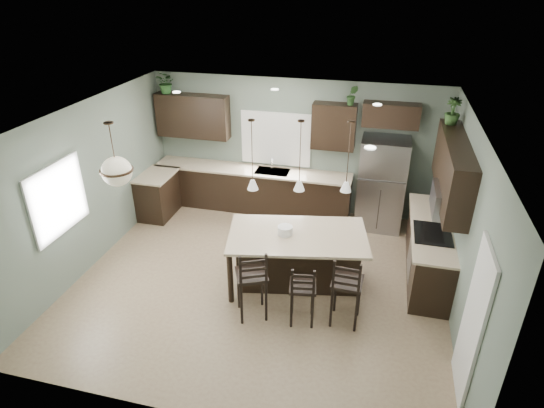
{
  "coord_description": "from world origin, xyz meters",
  "views": [
    {
      "loc": [
        1.7,
        -6.01,
        4.65
      ],
      "look_at": [
        0.1,
        0.4,
        1.25
      ],
      "focal_mm": 30.0,
      "sensor_mm": 36.0,
      "label": 1
    }
  ],
  "objects_px": {
    "bar_stool_left": "(252,282)",
    "bar_stool_center": "(303,293)",
    "refrigerator": "(381,184)",
    "kitchen_island": "(297,259)",
    "serving_dish": "(285,230)",
    "plant_back_left": "(166,82)",
    "bar_stool_right": "(347,289)"
  },
  "relations": [
    {
      "from": "refrigerator",
      "to": "kitchen_island",
      "type": "relative_size",
      "value": 0.85
    },
    {
      "from": "bar_stool_left",
      "to": "plant_back_left",
      "type": "xyz_separation_m",
      "value": [
        -2.77,
        3.41,
        2.02
      ]
    },
    {
      "from": "refrigerator",
      "to": "bar_stool_left",
      "type": "xyz_separation_m",
      "value": [
        -1.71,
        -3.22,
        -0.33
      ]
    },
    {
      "from": "bar_stool_center",
      "to": "serving_dish",
      "type": "bearing_deg",
      "value": 108.24
    },
    {
      "from": "kitchen_island",
      "to": "serving_dish",
      "type": "bearing_deg",
      "value": 180.0
    },
    {
      "from": "bar_stool_left",
      "to": "bar_stool_center",
      "type": "distance_m",
      "value": 0.76
    },
    {
      "from": "plant_back_left",
      "to": "kitchen_island",
      "type": "bearing_deg",
      "value": -37.05
    },
    {
      "from": "bar_stool_right",
      "to": "bar_stool_left",
      "type": "bearing_deg",
      "value": -170.05
    },
    {
      "from": "refrigerator",
      "to": "serving_dish",
      "type": "distance_m",
      "value": 2.72
    },
    {
      "from": "plant_back_left",
      "to": "bar_stool_right",
      "type": "bearing_deg",
      "value": -37.97
    },
    {
      "from": "serving_dish",
      "to": "plant_back_left",
      "type": "height_order",
      "value": "plant_back_left"
    },
    {
      "from": "kitchen_island",
      "to": "bar_stool_center",
      "type": "xyz_separation_m",
      "value": [
        0.26,
        -0.91,
        0.05
      ]
    },
    {
      "from": "refrigerator",
      "to": "serving_dish",
      "type": "relative_size",
      "value": 7.71
    },
    {
      "from": "refrigerator",
      "to": "bar_stool_right",
      "type": "relative_size",
      "value": 1.58
    },
    {
      "from": "bar_stool_left",
      "to": "bar_stool_right",
      "type": "xyz_separation_m",
      "value": [
        1.37,
        0.18,
        -0.01
      ]
    },
    {
      "from": "plant_back_left",
      "to": "serving_dish",
      "type": "bearing_deg",
      "value": -39.21
    },
    {
      "from": "bar_stool_left",
      "to": "bar_stool_center",
      "type": "height_order",
      "value": "bar_stool_left"
    },
    {
      "from": "bar_stool_right",
      "to": "plant_back_left",
      "type": "relative_size",
      "value": 2.63
    },
    {
      "from": "bar_stool_left",
      "to": "bar_stool_center",
      "type": "xyz_separation_m",
      "value": [
        0.75,
        0.04,
        -0.08
      ]
    },
    {
      "from": "refrigerator",
      "to": "serving_dish",
      "type": "bearing_deg",
      "value": -121.57
    },
    {
      "from": "serving_dish",
      "to": "plant_back_left",
      "type": "relative_size",
      "value": 0.54
    },
    {
      "from": "refrigerator",
      "to": "bar_stool_left",
      "type": "relative_size",
      "value": 1.55
    },
    {
      "from": "bar_stool_left",
      "to": "refrigerator",
      "type": "bearing_deg",
      "value": 37.3
    },
    {
      "from": "bar_stool_left",
      "to": "kitchen_island",
      "type": "bearing_deg",
      "value": 38.05
    },
    {
      "from": "bar_stool_center",
      "to": "bar_stool_right",
      "type": "relative_size",
      "value": 0.88
    },
    {
      "from": "kitchen_island",
      "to": "bar_stool_left",
      "type": "relative_size",
      "value": 1.83
    },
    {
      "from": "serving_dish",
      "to": "bar_stool_right",
      "type": "height_order",
      "value": "bar_stool_right"
    },
    {
      "from": "refrigerator",
      "to": "serving_dish",
      "type": "xyz_separation_m",
      "value": [
        -1.42,
        -2.31,
        0.07
      ]
    },
    {
      "from": "bar_stool_left",
      "to": "bar_stool_right",
      "type": "height_order",
      "value": "bar_stool_left"
    },
    {
      "from": "refrigerator",
      "to": "kitchen_island",
      "type": "bearing_deg",
      "value": -118.31
    },
    {
      "from": "bar_stool_right",
      "to": "plant_back_left",
      "type": "height_order",
      "value": "plant_back_left"
    },
    {
      "from": "refrigerator",
      "to": "bar_stool_center",
      "type": "height_order",
      "value": "refrigerator"
    }
  ]
}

